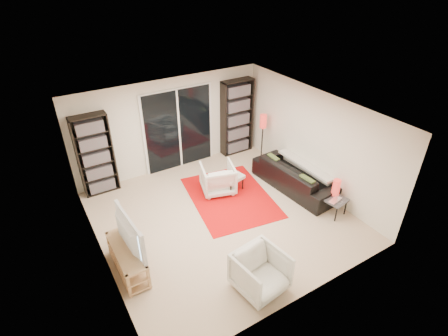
% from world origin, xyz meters
% --- Properties ---
extents(floor, '(5.00, 5.00, 0.00)m').
position_xyz_m(floor, '(0.00, 0.00, 0.00)').
color(floor, beige).
rests_on(floor, ground).
extents(wall_back, '(5.00, 0.02, 2.40)m').
position_xyz_m(wall_back, '(0.00, 2.50, 1.20)').
color(wall_back, silver).
rests_on(wall_back, ground).
extents(wall_front, '(5.00, 0.02, 2.40)m').
position_xyz_m(wall_front, '(0.00, -2.50, 1.20)').
color(wall_front, silver).
rests_on(wall_front, ground).
extents(wall_left, '(0.02, 5.00, 2.40)m').
position_xyz_m(wall_left, '(-2.50, 0.00, 1.20)').
color(wall_left, silver).
rests_on(wall_left, ground).
extents(wall_right, '(0.02, 5.00, 2.40)m').
position_xyz_m(wall_right, '(2.50, 0.00, 1.20)').
color(wall_right, silver).
rests_on(wall_right, ground).
extents(ceiling, '(5.00, 5.00, 0.02)m').
position_xyz_m(ceiling, '(0.00, 0.00, 2.40)').
color(ceiling, white).
rests_on(ceiling, wall_back).
extents(sliding_door, '(1.92, 0.08, 2.16)m').
position_xyz_m(sliding_door, '(0.20, 2.46, 1.05)').
color(sliding_door, white).
rests_on(sliding_door, ground).
extents(bookshelf_left, '(0.80, 0.30, 1.95)m').
position_xyz_m(bookshelf_left, '(-1.95, 2.33, 0.98)').
color(bookshelf_left, black).
rests_on(bookshelf_left, ground).
extents(bookshelf_right, '(0.90, 0.30, 2.10)m').
position_xyz_m(bookshelf_right, '(1.90, 2.33, 1.05)').
color(bookshelf_right, black).
rests_on(bookshelf_right, ground).
extents(tv_stand, '(0.40, 1.25, 0.50)m').
position_xyz_m(tv_stand, '(-2.20, -0.43, 0.26)').
color(tv_stand, tan).
rests_on(tv_stand, floor).
extents(tv, '(0.22, 1.16, 0.66)m').
position_xyz_m(tv, '(-2.18, -0.43, 0.83)').
color(tv, black).
rests_on(tv, tv_stand).
extents(rug, '(2.10, 2.61, 0.01)m').
position_xyz_m(rug, '(0.54, 0.50, 0.01)').
color(rug, red).
rests_on(rug, floor).
extents(sofa, '(1.04, 2.28, 0.65)m').
position_xyz_m(sofa, '(2.10, 0.03, 0.32)').
color(sofa, black).
rests_on(sofa, floor).
extents(armchair_back, '(0.95, 0.96, 0.71)m').
position_xyz_m(armchair_back, '(0.43, 0.88, 0.35)').
color(armchair_back, silver).
rests_on(armchair_back, floor).
extents(armchair_front, '(0.88, 0.90, 0.74)m').
position_xyz_m(armchair_front, '(-0.42, -1.98, 0.37)').
color(armchair_front, silver).
rests_on(armchair_front, floor).
extents(ottoman, '(0.58, 0.51, 0.40)m').
position_xyz_m(ottoman, '(0.74, 0.73, 0.34)').
color(ottoman, silver).
rests_on(ottoman, floor).
extents(side_table, '(0.52, 0.52, 0.40)m').
position_xyz_m(side_table, '(2.14, -1.19, 0.35)').
color(side_table, '#404044').
rests_on(side_table, floor).
extents(laptop, '(0.39, 0.30, 0.03)m').
position_xyz_m(laptop, '(2.10, -1.29, 0.41)').
color(laptop, silver).
rests_on(laptop, side_table).
extents(table_lamp, '(0.17, 0.17, 0.38)m').
position_xyz_m(table_lamp, '(2.25, -1.07, 0.59)').
color(table_lamp, red).
rests_on(table_lamp, side_table).
extents(floor_lamp, '(0.20, 0.20, 1.33)m').
position_xyz_m(floor_lamp, '(2.23, 1.57, 1.01)').
color(floor_lamp, black).
rests_on(floor_lamp, floor).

